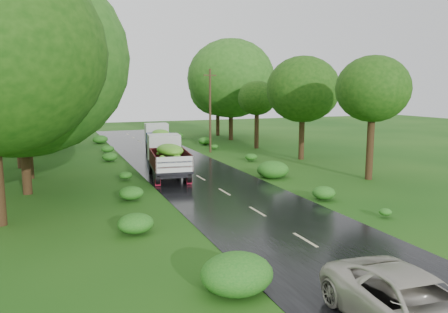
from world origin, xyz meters
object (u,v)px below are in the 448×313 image
truck_far (159,137)px  utility_pole (210,110)px  truck_near (167,155)px  car (415,308)px

truck_far → utility_pole: bearing=-13.1°
truck_near → car: bearing=-81.1°
truck_near → truck_far: bearing=86.7°
utility_pole → car: bearing=-112.8°
truck_near → utility_pole: bearing=63.1°
truck_far → utility_pole: (4.15, -1.41, 2.31)m
car → truck_far: bearing=91.8°
truck_near → car: size_ratio=1.25×
car → utility_pole: (5.40, 28.41, 2.96)m
car → utility_pole: utility_pole is taller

